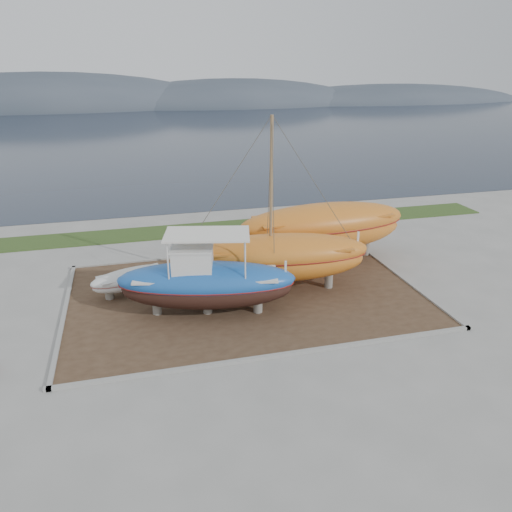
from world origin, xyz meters
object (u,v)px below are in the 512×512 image
object	(u,v)px
blue_caique	(206,274)
orange_sailboat	(280,208)
orange_bare_hull	(323,233)
white_dinghy	(132,281)

from	to	relation	value
blue_caique	orange_sailboat	xyz separation A→B (m)	(4.16, 1.66, 2.52)
blue_caique	orange_bare_hull	size ratio (longest dim) A/B	0.80
blue_caique	orange_sailboat	size ratio (longest dim) A/B	0.90
blue_caique	orange_sailboat	world-z (taller)	orange_sailboat
white_dinghy	orange_bare_hull	bearing A→B (deg)	-9.71
orange_bare_hull	white_dinghy	bearing A→B (deg)	-174.22
orange_bare_hull	orange_sailboat	bearing A→B (deg)	-141.41
orange_bare_hull	blue_caique	bearing A→B (deg)	-150.80
white_dinghy	orange_bare_hull	world-z (taller)	orange_bare_hull
blue_caique	white_dinghy	size ratio (longest dim) A/B	1.97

